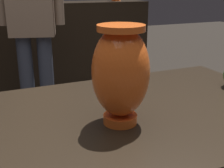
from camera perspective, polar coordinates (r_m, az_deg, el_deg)
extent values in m
cube|color=black|center=(0.83, -1.49, -7.70)|extent=(1.20, 0.64, 0.05)
cube|color=black|center=(2.98, -17.61, 4.75)|extent=(2.60, 0.40, 0.95)
cube|color=black|center=(2.91, -18.58, 14.24)|extent=(2.60, 0.40, 0.04)
cylinder|color=#E55B1E|center=(0.78, 1.59, -6.72)|extent=(0.09, 0.09, 0.02)
ellipsoid|color=#E55B1E|center=(0.73, 1.68, 2.30)|extent=(0.15, 0.15, 0.23)
cylinder|color=#E55B1E|center=(0.71, 1.77, 10.82)|extent=(0.12, 0.12, 0.02)
cone|color=#E55B1E|center=(3.21, 0.76, 16.05)|extent=(0.11, 0.11, 0.02)
cylinder|color=#333847|center=(2.36, -12.44, -0.39)|extent=(0.11, 0.11, 0.79)
cylinder|color=#333847|center=(2.37, -16.04, -0.52)|extent=(0.11, 0.11, 0.79)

